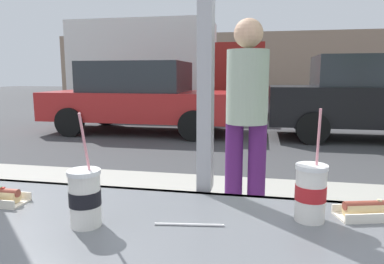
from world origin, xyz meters
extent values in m
plane|color=#424244|center=(0.00, 8.00, 0.00)|extent=(60.00, 60.00, 0.00)
cube|color=#B2ADA3|center=(0.00, 1.60, 0.07)|extent=(16.00, 2.80, 0.14)
cube|color=#404245|center=(0.00, 0.03, 0.93)|extent=(2.10, 0.02, 0.02)
cube|color=gray|center=(0.00, 22.78, 2.04)|extent=(28.00, 1.20, 4.07)
cylinder|color=silver|center=(-0.27, -0.30, 1.01)|extent=(0.08, 0.08, 0.14)
cylinder|color=black|center=(-0.27, -0.30, 1.02)|extent=(0.09, 0.09, 0.04)
cylinder|color=black|center=(-0.27, -0.30, 1.08)|extent=(0.07, 0.07, 0.01)
cylinder|color=white|center=(-0.27, -0.30, 1.09)|extent=(0.09, 0.09, 0.01)
cylinder|color=pink|center=(-0.26, -0.30, 1.15)|extent=(0.01, 0.05, 0.20)
cylinder|color=white|center=(0.33, -0.14, 1.01)|extent=(0.08, 0.08, 0.15)
cylinder|color=red|center=(0.33, -0.14, 1.02)|extent=(0.09, 0.09, 0.04)
cylinder|color=black|center=(0.33, -0.14, 1.09)|extent=(0.07, 0.07, 0.01)
cylinder|color=white|center=(0.33, -0.14, 1.10)|extent=(0.09, 0.09, 0.01)
cylinder|color=pink|center=(0.35, -0.15, 1.16)|extent=(0.01, 0.03, 0.20)
cube|color=silver|center=(0.54, -0.08, 0.94)|extent=(0.27, 0.14, 0.01)
cube|color=silver|center=(0.53, -0.04, 0.95)|extent=(0.25, 0.07, 0.03)
cylinder|color=#DBB77A|center=(0.54, -0.08, 0.97)|extent=(0.22, 0.10, 0.04)
cylinder|color=brown|center=(0.54, -0.08, 0.98)|extent=(0.22, 0.08, 0.03)
cube|color=beige|center=(0.53, -0.08, 0.99)|extent=(0.01, 0.01, 0.01)
cube|color=#337A2D|center=(-0.62, -0.20, 0.99)|extent=(0.01, 0.01, 0.01)
cube|color=red|center=(-0.61, -0.20, 0.99)|extent=(0.01, 0.01, 0.01)
cylinder|color=white|center=(0.01, -0.25, 0.94)|extent=(0.19, 0.03, 0.01)
cube|color=red|center=(-2.56, 6.84, 0.64)|extent=(4.51, 1.88, 0.64)
cube|color=#282D33|center=(-2.72, 6.84, 1.31)|extent=(2.34, 1.66, 0.69)
cylinder|color=black|center=(-1.17, 7.78, 0.32)|extent=(0.64, 0.18, 0.64)
cylinder|color=black|center=(-1.17, 5.89, 0.32)|extent=(0.64, 0.18, 0.64)
cylinder|color=black|center=(-3.96, 7.78, 0.32)|extent=(0.64, 0.18, 0.64)
cylinder|color=black|center=(-3.96, 5.89, 0.32)|extent=(0.64, 0.18, 0.64)
cube|color=black|center=(2.54, 6.84, 0.72)|extent=(4.37, 1.71, 0.79)
cube|color=#282D33|center=(2.41, 6.84, 1.43)|extent=(2.27, 1.50, 0.64)
cylinder|color=black|center=(1.18, 7.69, 0.32)|extent=(0.64, 0.18, 0.64)
cylinder|color=black|center=(1.18, 5.98, 0.32)|extent=(0.64, 0.18, 0.64)
cube|color=silver|center=(-3.93, 10.98, 1.81)|extent=(4.85, 2.20, 2.72)
cube|color=maroon|center=(-0.71, 10.98, 1.40)|extent=(1.90, 2.10, 1.90)
cylinder|color=black|center=(-0.71, 12.03, 0.45)|extent=(0.90, 0.24, 0.90)
cylinder|color=black|center=(-0.71, 9.93, 0.45)|extent=(0.90, 0.24, 0.90)
cylinder|color=black|center=(-4.79, 12.08, 0.45)|extent=(0.90, 0.24, 0.90)
cylinder|color=black|center=(-4.79, 9.88, 0.45)|extent=(0.90, 0.24, 0.90)
cylinder|color=#491A5A|center=(-0.01, 1.60, 0.56)|extent=(0.14, 0.14, 0.84)
cylinder|color=#491A5A|center=(0.17, 1.60, 0.56)|extent=(0.14, 0.14, 0.84)
cylinder|color=#8E9F8E|center=(0.08, 1.60, 1.26)|extent=(0.32, 0.32, 0.56)
sphere|color=tan|center=(0.08, 1.60, 1.66)|extent=(0.22, 0.22, 0.22)
camera|label=1|loc=(0.19, -1.14, 1.35)|focal=32.96mm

